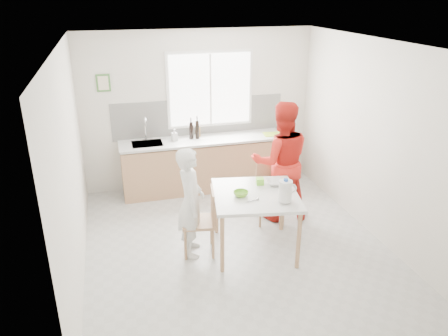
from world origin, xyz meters
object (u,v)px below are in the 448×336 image
at_px(dining_table, 255,199).
at_px(wine_bottle_b, 191,130).
at_px(person_red, 281,162).
at_px(wine_bottle_a, 197,129).
at_px(chair_far, 270,190).
at_px(chair_left, 204,218).
at_px(milk_jug, 286,191).
at_px(bowl_white, 275,183).
at_px(person_white, 191,202).
at_px(bowl_green, 241,194).

distance_m(dining_table, wine_bottle_b, 2.23).
bearing_deg(dining_table, wine_bottle_b, 100.94).
bearing_deg(person_red, wine_bottle_b, -42.22).
bearing_deg(wine_bottle_a, chair_far, -60.42).
distance_m(chair_left, milk_jug, 1.15).
bearing_deg(wine_bottle_b, bowl_white, -68.96).
relative_size(person_red, bowl_white, 7.97).
height_order(person_white, bowl_green, person_white).
distance_m(chair_far, person_white, 1.47).
height_order(dining_table, person_white, person_white).
relative_size(chair_left, wine_bottle_a, 2.84).
distance_m(chair_left, bowl_white, 1.08).
xyz_separation_m(person_white, bowl_white, (1.17, 0.05, 0.12)).
bearing_deg(chair_left, bowl_white, 104.29).
xyz_separation_m(chair_left, wine_bottle_b, (0.25, 2.04, 0.57)).
height_order(dining_table, bowl_white, bowl_white).
bearing_deg(person_white, chair_left, -90.00).
bearing_deg(person_red, chair_left, 36.33).
xyz_separation_m(bowl_green, wine_bottle_b, (-0.21, 2.18, 0.21)).
bearing_deg(wine_bottle_a, person_white, -104.43).
distance_m(person_white, milk_jug, 1.23).
xyz_separation_m(dining_table, person_white, (-0.83, 0.15, -0.01)).
height_order(chair_left, bowl_green, chair_left).
distance_m(dining_table, chair_left, 0.72).
relative_size(chair_left, bowl_white, 3.97).
xyz_separation_m(bowl_white, wine_bottle_b, (-0.76, 1.97, 0.21)).
relative_size(person_white, wine_bottle_a, 4.64).
xyz_separation_m(chair_far, wine_bottle_b, (-0.90, 1.42, 0.59)).
xyz_separation_m(person_red, milk_jug, (-0.39, -1.11, 0.08)).
relative_size(person_white, person_red, 0.81).
distance_m(chair_far, bowl_green, 1.10).
bearing_deg(person_red, bowl_green, 52.49).
distance_m(person_white, wine_bottle_b, 2.08).
bearing_deg(chair_left, person_white, -90.00).
height_order(chair_left, chair_far, chair_left).
distance_m(chair_far, wine_bottle_a, 1.73).
xyz_separation_m(chair_left, bowl_white, (1.01, 0.08, 0.36)).
relative_size(person_white, bowl_white, 6.47).
bearing_deg(milk_jug, chair_far, 88.66).
bearing_deg(dining_table, wine_bottle_a, 98.28).
distance_m(dining_table, chair_far, 0.93).
relative_size(chair_left, chair_far, 1.04).
distance_m(person_white, bowl_green, 0.66).
xyz_separation_m(dining_table, wine_bottle_a, (-0.31, 2.15, 0.33)).
xyz_separation_m(person_red, wine_bottle_b, (-1.07, 1.39, 0.16)).
xyz_separation_m(chair_left, person_white, (-0.16, 0.03, 0.24)).
distance_m(chair_left, chair_far, 1.32).
relative_size(dining_table, person_white, 0.85).
xyz_separation_m(person_white, milk_jug, (1.10, -0.48, 0.25)).
height_order(person_white, wine_bottle_b, person_white).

